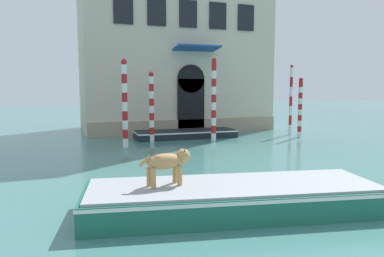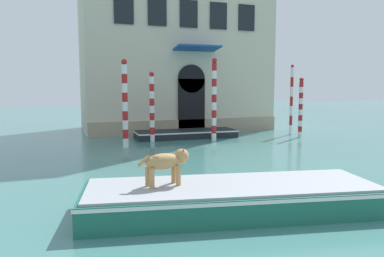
# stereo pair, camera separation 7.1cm
# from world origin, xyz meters

# --- Properties ---
(boat_foreground) EXTENTS (7.54, 3.68, 0.70)m
(boat_foreground) POSITION_xyz_m (-0.96, 6.50, 0.37)
(boat_foreground) COLOR #1E6651
(boat_foreground) RESTS_ON ground_plane
(dog_on_deck) EXTENTS (1.32, 0.51, 0.88)m
(dog_on_deck) POSITION_xyz_m (-2.50, 6.92, 1.27)
(dog_on_deck) COLOR tan
(dog_on_deck) RESTS_ON boat_foreground
(boat_moored_near_palazzo) EXTENTS (6.05, 2.11, 0.45)m
(boat_moored_near_palazzo) POSITION_xyz_m (2.23, 19.36, 0.24)
(boat_moored_near_palazzo) COLOR black
(boat_moored_near_palazzo) RESTS_ON ground_plane
(mooring_pole_0) EXTENTS (0.29, 0.29, 4.38)m
(mooring_pole_0) POSITION_xyz_m (-1.76, 17.02, 2.21)
(mooring_pole_0) COLOR white
(mooring_pole_0) RESTS_ON ground_plane
(mooring_pole_1) EXTENTS (0.25, 0.25, 3.57)m
(mooring_pole_1) POSITION_xyz_m (8.76, 17.25, 1.80)
(mooring_pole_1) COLOR white
(mooring_pole_1) RESTS_ON ground_plane
(mooring_pole_2) EXTENTS (0.28, 0.28, 4.60)m
(mooring_pole_2) POSITION_xyz_m (3.28, 17.59, 2.32)
(mooring_pole_2) COLOR white
(mooring_pole_2) RESTS_ON ground_plane
(mooring_pole_3) EXTENTS (0.19, 0.19, 4.40)m
(mooring_pole_3) POSITION_xyz_m (8.97, 18.51, 2.22)
(mooring_pole_3) COLOR white
(mooring_pole_3) RESTS_ON ground_plane
(mooring_pole_4) EXTENTS (0.27, 0.27, 3.84)m
(mooring_pole_4) POSITION_xyz_m (-0.03, 18.52, 1.94)
(mooring_pole_4) COLOR white
(mooring_pole_4) RESTS_ON ground_plane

